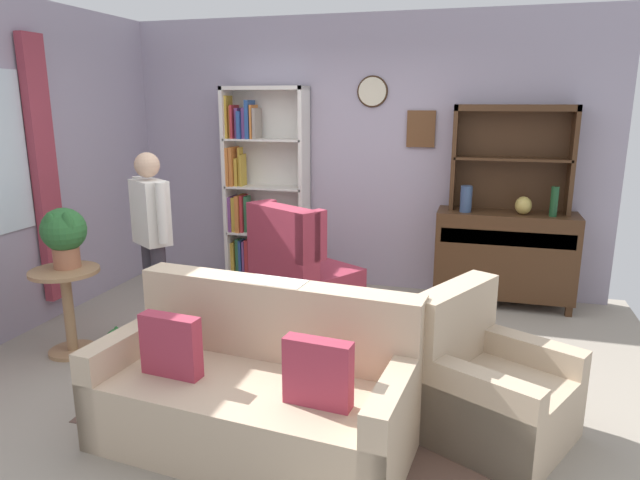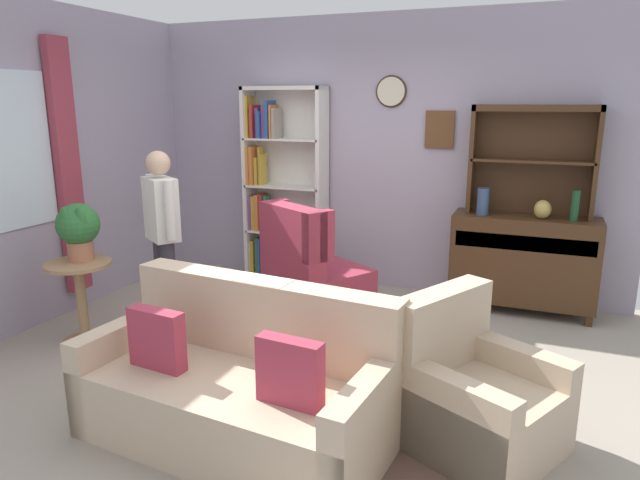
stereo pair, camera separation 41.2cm
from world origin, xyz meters
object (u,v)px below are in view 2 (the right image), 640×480
(bottle_wine, at_px, (575,206))
(potted_plant_large, at_px, (78,228))
(sideboard_hutch, at_px, (533,145))
(book_stack, at_px, (309,313))
(armchair_floral, at_px, (474,398))
(sideboard, at_px, (523,259))
(plant_stand, at_px, (81,294))
(vase_round, at_px, (543,209))
(wingback_chair, at_px, (311,274))
(bookshelf, at_px, (278,186))
(person_reading, at_px, (162,229))
(potted_plant_small, at_px, (126,334))
(couch_floral, at_px, (239,388))
(vase_tall, at_px, (483,202))
(coffee_table, at_px, (311,327))

(bottle_wine, distance_m, potted_plant_large, 4.20)
(sideboard_hutch, xyz_separation_m, book_stack, (-1.38, -2.02, -1.09))
(armchair_floral, xyz_separation_m, potted_plant_large, (-3.18, 0.34, 0.68))
(sideboard, height_order, plant_stand, sideboard)
(book_stack, bearing_deg, sideboard, 54.17)
(vase_round, distance_m, wingback_chair, 2.18)
(sideboard_hutch, height_order, potted_plant_large, sideboard_hutch)
(sideboard, distance_m, wingback_chair, 1.99)
(bookshelf, distance_m, person_reading, 1.75)
(wingback_chair, height_order, plant_stand, wingback_chair)
(wingback_chair, relative_size, person_reading, 0.70)
(sideboard, relative_size, potted_plant_small, 4.74)
(plant_stand, bearing_deg, bottle_wine, 28.43)
(armchair_floral, bearing_deg, bottle_wine, 76.80)
(vase_round, xyz_separation_m, potted_plant_large, (-3.45, -1.98, -0.04))
(sideboard, xyz_separation_m, book_stack, (-1.38, -1.91, -0.04))
(couch_floral, xyz_separation_m, wingback_chair, (-0.39, 2.03, 0.07))
(plant_stand, bearing_deg, vase_tall, 34.55)
(sideboard, distance_m, potted_plant_large, 3.93)
(wingback_chair, distance_m, potted_plant_small, 1.71)
(sideboard_hutch, bearing_deg, vase_tall, -154.11)
(bookshelf, relative_size, potted_plant_large, 4.47)
(vase_tall, distance_m, wingback_chair, 1.73)
(vase_tall, height_order, plant_stand, vase_tall)
(bookshelf, bearing_deg, potted_plant_small, -97.13)
(vase_tall, relative_size, potted_plant_large, 0.53)
(bottle_wine, xyz_separation_m, armchair_floral, (-0.54, -2.29, -0.77))
(armchair_floral, height_order, wingback_chair, wingback_chair)
(sideboard, distance_m, bottle_wine, 0.68)
(sideboard, xyz_separation_m, vase_tall, (-0.39, -0.08, 0.54))
(bookshelf, relative_size, sideboard_hutch, 1.91)
(vase_round, height_order, plant_stand, vase_round)
(vase_round, height_order, potted_plant_large, potted_plant_large)
(bottle_wine, distance_m, wingback_chair, 2.42)
(vase_round, relative_size, wingback_chair, 0.16)
(sideboard, xyz_separation_m, armchair_floral, (-0.15, -2.38, -0.22))
(bottle_wine, bearing_deg, sideboard, 167.11)
(bookshelf, bearing_deg, potted_plant_large, -109.54)
(plant_stand, distance_m, potted_plant_large, 0.54)
(sideboard, bearing_deg, book_stack, -125.83)
(bottle_wine, distance_m, armchair_floral, 2.48)
(person_reading, xyz_separation_m, coffee_table, (1.44, -0.25, -0.55))
(sideboard, bearing_deg, plant_stand, -147.71)
(vase_round, bearing_deg, person_reading, -151.89)
(sideboard, bearing_deg, potted_plant_small, -143.05)
(vase_tall, distance_m, armchair_floral, 2.43)
(book_stack, bearing_deg, bookshelf, 120.93)
(vase_tall, height_order, potted_plant_large, vase_tall)
(vase_round, relative_size, couch_floral, 0.09)
(bookshelf, relative_size, book_stack, 10.05)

